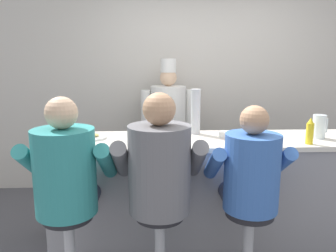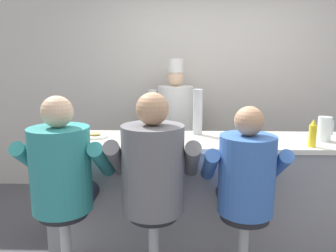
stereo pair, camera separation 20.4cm
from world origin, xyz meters
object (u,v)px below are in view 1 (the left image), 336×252
at_px(cook_in_whites_near, 168,122).
at_px(cup_stack_steel, 196,112).
at_px(mustard_bottle_yellow, 310,132).
at_px(coffee_mug_blue, 145,134).
at_px(breakfast_plate, 93,137).
at_px(diner_seated_grey, 159,173).
at_px(diner_seated_teal, 67,176).
at_px(diner_seated_blue, 250,177).
at_px(water_pitcher_clear, 319,127).
at_px(cereal_bowl, 227,135).
at_px(ketchup_bottle_red, 248,129).

bearing_deg(cook_in_whites_near, cup_stack_steel, -76.74).
height_order(mustard_bottle_yellow, coffee_mug_blue, mustard_bottle_yellow).
relative_size(breakfast_plate, diner_seated_grey, 0.16).
relative_size(diner_seated_teal, diner_seated_blue, 1.05).
relative_size(coffee_mug_blue, cup_stack_steel, 0.29).
bearing_deg(cook_in_whites_near, water_pitcher_clear, -41.63).
distance_m(diner_seated_grey, diner_seated_blue, 0.64).
xyz_separation_m(mustard_bottle_yellow, diner_seated_grey, (-1.23, -0.37, -0.20)).
xyz_separation_m(breakfast_plate, cook_in_whites_near, (0.70, 1.06, -0.07)).
bearing_deg(coffee_mug_blue, cereal_bowl, 0.31).
distance_m(diner_seated_teal, cook_in_whites_near, 1.87).
xyz_separation_m(cereal_bowl, cup_stack_steel, (-0.26, 0.16, 0.18)).
xyz_separation_m(breakfast_plate, diner_seated_teal, (-0.07, -0.64, -0.12)).
height_order(cereal_bowl, diner_seated_grey, diner_seated_grey).
height_order(diner_seated_teal, cook_in_whites_near, cook_in_whites_near).
height_order(ketchup_bottle_red, breakfast_plate, ketchup_bottle_red).
bearing_deg(coffee_mug_blue, mustard_bottle_yellow, -10.86).
distance_m(water_pitcher_clear, cup_stack_steel, 1.09).
distance_m(ketchup_bottle_red, cup_stack_steel, 0.55).
bearing_deg(mustard_bottle_yellow, breakfast_plate, 171.70).
bearing_deg(mustard_bottle_yellow, cup_stack_steel, 154.46).
bearing_deg(breakfast_plate, cereal_bowl, 0.01).
relative_size(mustard_bottle_yellow, diner_seated_teal, 0.16).
distance_m(breakfast_plate, coffee_mug_blue, 0.45).
relative_size(cup_stack_steel, diner_seated_teal, 0.29).
bearing_deg(diner_seated_grey, coffee_mug_blue, 100.64).
relative_size(cup_stack_steel, diner_seated_blue, 0.31).
bearing_deg(ketchup_bottle_red, cook_in_whites_near, 115.14).
bearing_deg(cereal_bowl, coffee_mug_blue, -179.69).
xyz_separation_m(diner_seated_teal, diner_seated_grey, (0.64, 0.00, 0.01)).
bearing_deg(breakfast_plate, diner_seated_grey, -48.22).
height_order(breakfast_plate, diner_seated_blue, diner_seated_blue).
bearing_deg(diner_seated_blue, coffee_mug_blue, 139.93).
bearing_deg(diner_seated_teal, water_pitcher_clear, 15.61).
xyz_separation_m(coffee_mug_blue, cup_stack_steel, (0.47, 0.16, 0.17)).
bearing_deg(diner_seated_teal, cook_in_whites_near, 65.54).
xyz_separation_m(ketchup_bottle_red, cook_in_whites_near, (-0.60, 1.28, -0.18)).
height_order(mustard_bottle_yellow, cup_stack_steel, cup_stack_steel).
bearing_deg(diner_seated_grey, water_pitcher_clear, 22.07).
height_order(diner_seated_blue, cook_in_whites_near, cook_in_whites_near).
relative_size(cereal_bowl, diner_seated_teal, 0.10).
xyz_separation_m(diner_seated_grey, diner_seated_blue, (0.64, -0.00, -0.04)).
bearing_deg(diner_seated_blue, cup_stack_steel, 110.00).
height_order(coffee_mug_blue, diner_seated_blue, diner_seated_blue).
bearing_deg(diner_seated_blue, ketchup_bottle_red, 77.19).
bearing_deg(ketchup_bottle_red, water_pitcher_clear, 12.67).
height_order(cereal_bowl, diner_seated_blue, diner_seated_blue).
bearing_deg(cereal_bowl, breakfast_plate, -179.99).
bearing_deg(cup_stack_steel, diner_seated_grey, -113.61).
bearing_deg(coffee_mug_blue, diner_seated_blue, -40.07).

